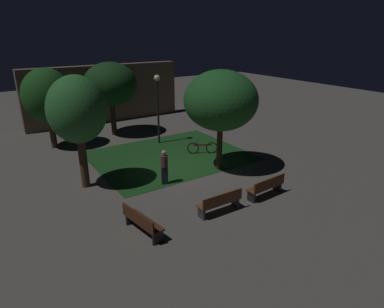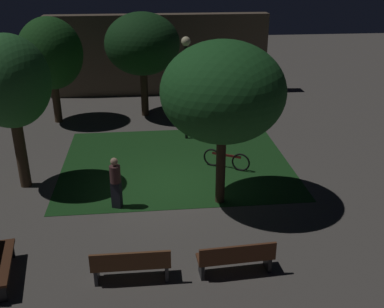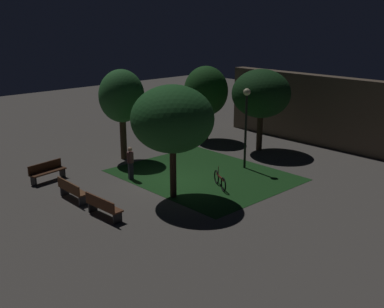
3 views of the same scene
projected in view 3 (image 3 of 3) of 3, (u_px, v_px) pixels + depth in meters
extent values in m
plane|color=#56514C|center=(172.00, 183.00, 21.91)|extent=(60.00, 60.00, 0.00)
cube|color=#194219|center=(204.00, 175.00, 22.93)|extent=(8.10, 6.65, 0.01)
cube|color=brown|center=(73.00, 190.00, 19.71)|extent=(1.80, 0.50, 0.06)
cube|color=brown|center=(68.00, 186.00, 19.51)|extent=(1.80, 0.08, 0.40)
cube|color=#2D2D33|center=(65.00, 190.00, 20.34)|extent=(0.08, 0.38, 0.42)
cube|color=#2D2D33|center=(83.00, 201.00, 19.21)|extent=(0.08, 0.38, 0.42)
cube|color=brown|center=(104.00, 206.00, 18.02)|extent=(1.83, 0.59, 0.06)
cube|color=brown|center=(100.00, 202.00, 17.81)|extent=(1.80, 0.17, 0.40)
cube|color=black|center=(93.00, 206.00, 18.61)|extent=(0.10, 0.39, 0.42)
cube|color=black|center=(118.00, 218.00, 17.56)|extent=(0.10, 0.39, 0.42)
cube|color=#422314|center=(48.00, 172.00, 22.02)|extent=(0.74, 1.85, 0.06)
cube|color=#422314|center=(45.00, 166.00, 22.08)|extent=(0.33, 1.79, 0.40)
cube|color=black|center=(62.00, 172.00, 22.69)|extent=(0.39, 0.14, 0.42)
cube|color=black|center=(34.00, 181.00, 21.48)|extent=(0.39, 0.14, 0.42)
cylinder|color=#38281C|center=(173.00, 169.00, 19.85)|extent=(0.28, 0.28, 2.49)
ellipsoid|color=#1E5623|center=(172.00, 119.00, 19.22)|extent=(3.48, 3.48, 2.82)
cylinder|color=#38281C|center=(260.00, 130.00, 26.92)|extent=(0.34, 0.34, 2.40)
ellipsoid|color=#143816|center=(261.00, 94.00, 26.32)|extent=(3.35, 3.35, 2.75)
cylinder|color=#423021|center=(206.00, 121.00, 29.34)|extent=(0.34, 0.34, 2.32)
ellipsoid|color=#194719|center=(206.00, 91.00, 28.79)|extent=(2.74, 2.74, 3.07)
cylinder|color=#423021|center=(123.00, 134.00, 25.21)|extent=(0.35, 0.35, 2.80)
ellipsoid|color=#28662D|center=(122.00, 96.00, 24.62)|extent=(2.43, 2.43, 2.81)
cylinder|color=black|center=(246.00, 132.00, 23.49)|extent=(0.12, 0.12, 3.79)
sphere|color=#F4E5B2|center=(247.00, 92.00, 22.91)|extent=(0.36, 0.36, 0.36)
torus|color=black|center=(223.00, 185.00, 20.69)|extent=(0.61, 0.37, 0.66)
torus|color=black|center=(217.00, 177.00, 21.67)|extent=(0.61, 0.37, 0.66)
cube|color=maroon|center=(220.00, 177.00, 21.13)|extent=(0.94, 0.55, 0.08)
cylinder|color=maroon|center=(218.00, 171.00, 21.31)|extent=(0.03, 0.03, 0.40)
cube|color=black|center=(131.00, 171.00, 22.24)|extent=(0.33, 0.28, 0.84)
cylinder|color=#4C2D2D|center=(130.00, 157.00, 22.04)|extent=(0.32, 0.32, 0.52)
sphere|color=tan|center=(130.00, 149.00, 21.93)|extent=(0.22, 0.22, 0.22)
cube|color=brown|center=(309.00, 109.00, 28.47)|extent=(11.55, 0.80, 4.17)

